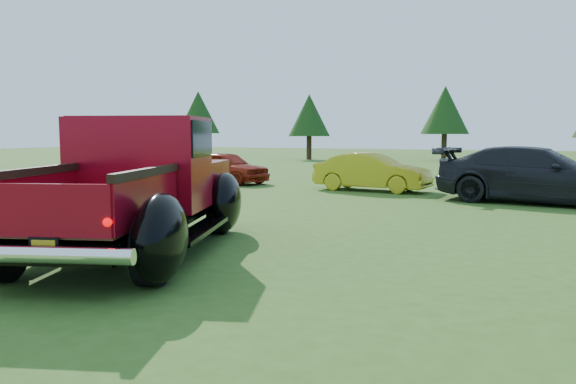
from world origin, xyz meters
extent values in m
plane|color=#325117|center=(0.00, 0.00, 0.00)|extent=(120.00, 120.00, 0.00)
cylinder|color=#332114|center=(-22.00, 30.00, 0.94)|extent=(0.36, 0.36, 1.87)
cone|color=#16330E|center=(-22.00, 30.00, 3.54)|extent=(3.33, 3.33, 3.33)
cylinder|color=#332114|center=(-12.00, 29.00, 0.83)|extent=(0.36, 0.36, 1.66)
cone|color=#16330E|center=(-12.00, 29.00, 3.13)|extent=(2.94, 2.94, 2.94)
cylinder|color=#332114|center=(-3.00, 31.00, 0.90)|extent=(0.36, 0.36, 1.80)
cone|color=#16330E|center=(-3.00, 31.00, 3.40)|extent=(3.20, 3.20, 3.20)
cylinder|color=black|center=(-2.32, -3.10, 0.44)|extent=(0.54, 0.92, 0.88)
cylinder|color=black|center=(-0.56, -2.47, 0.44)|extent=(0.54, 0.92, 0.88)
cylinder|color=black|center=(-3.49, 0.21, 0.44)|extent=(0.54, 0.92, 0.88)
cylinder|color=black|center=(-1.74, 0.84, 0.44)|extent=(0.54, 0.92, 0.88)
cube|color=black|center=(-2.05, -1.08, 0.49)|extent=(3.17, 5.38, 0.22)
cube|color=maroon|center=(-2.65, 0.63, 0.94)|extent=(2.31, 2.18, 0.68)
cube|color=silver|center=(-2.93, 1.43, 0.93)|extent=(1.68, 0.65, 0.55)
cube|color=maroon|center=(-2.17, -0.72, 1.32)|extent=(2.26, 1.84, 1.43)
cube|color=black|center=(-2.17, -0.72, 1.70)|extent=(2.27, 1.75, 0.55)
cube|color=maroon|center=(-2.17, -0.72, 2.00)|extent=(2.14, 1.71, 0.09)
cube|color=brown|center=(-1.59, -2.37, 0.68)|extent=(2.13, 2.56, 0.05)
cube|color=maroon|center=(-2.29, -2.62, 0.97)|extent=(0.79, 2.09, 0.57)
cube|color=maroon|center=(-0.89, -2.12, 0.97)|extent=(0.79, 2.09, 0.57)
cube|color=maroon|center=(-1.95, -1.34, 0.97)|extent=(1.42, 0.55, 0.57)
cube|color=maroon|center=(-1.22, -3.41, 0.97)|extent=(1.42, 0.56, 0.57)
cube|color=black|center=(-2.29, -2.62, 1.31)|extent=(0.83, 2.10, 0.10)
cube|color=black|center=(-0.89, -2.12, 1.31)|extent=(0.83, 2.10, 0.10)
ellipsoid|color=black|center=(-0.46, -2.44, 0.57)|extent=(0.86, 1.27, 0.97)
ellipsoid|color=black|center=(-3.60, 0.18, 0.57)|extent=(0.86, 1.27, 0.97)
ellipsoid|color=black|center=(-1.63, 0.87, 0.57)|extent=(0.86, 1.27, 0.97)
cube|color=black|center=(-3.01, -1.48, 0.36)|extent=(1.10, 2.29, 0.07)
cube|color=black|center=(-1.05, -0.78, 0.36)|extent=(1.10, 2.29, 0.07)
cylinder|color=silver|center=(-1.13, -3.67, 0.55)|extent=(2.08, 0.88, 0.18)
cube|color=black|center=(-1.21, -3.45, 0.60)|extent=(0.32, 0.13, 0.16)
cube|color=gold|center=(-1.20, -3.46, 0.60)|extent=(0.25, 0.10, 0.11)
sphere|color=#CC0505|center=(-0.55, -3.20, 0.86)|extent=(0.10, 0.10, 0.10)
imported|color=maroon|center=(-7.15, 9.83, 0.59)|extent=(3.64, 1.99, 1.17)
imported|color=gold|center=(-1.50, 9.44, 0.60)|extent=(3.70, 1.54, 1.19)
imported|color=black|center=(3.28, 8.18, 0.73)|extent=(5.26, 2.67, 1.46)
camera|label=1|loc=(3.62, -7.63, 1.77)|focal=35.00mm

